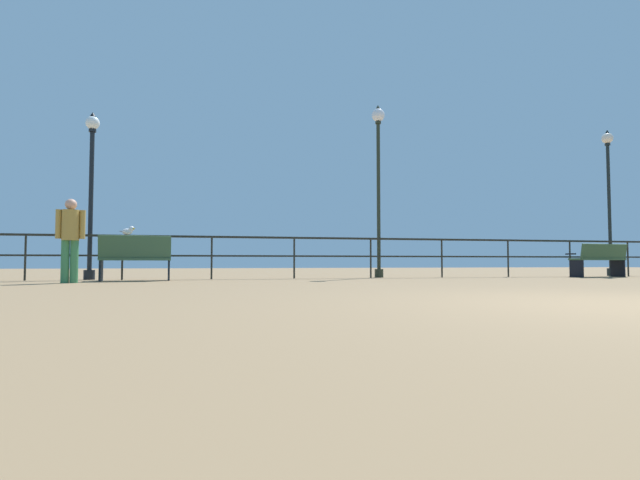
{
  "coord_description": "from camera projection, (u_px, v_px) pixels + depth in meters",
  "views": [
    {
      "loc": [
        -4.0,
        -3.51,
        0.39
      ],
      "look_at": [
        -1.44,
        7.52,
        0.92
      ],
      "focal_mm": 26.92,
      "sensor_mm": 36.0,
      "label": 1
    }
  ],
  "objects": [
    {
      "name": "pier_railing",
      "position": [
        371.0,
        248.0,
        12.14
      ],
      "size": [
        19.71,
        0.05,
        1.02
      ],
      "color": "black",
      "rests_on": "ground_plane"
    },
    {
      "name": "bench_far_left",
      "position": [
        136.0,
        256.0,
        10.16
      ],
      "size": [
        1.47,
        0.74,
        0.96
      ],
      "color": "#33543A",
      "rests_on": "ground_plane"
    },
    {
      "name": "bench_near_left",
      "position": [
        600.0,
        258.0,
        12.81
      ],
      "size": [
        1.57,
        0.76,
        0.88
      ],
      "color": "#355434",
      "rests_on": "ground_plane"
    },
    {
      "name": "lamppost_left",
      "position": [
        91.0,
        180.0,
        10.99
      ],
      "size": [
        0.31,
        0.31,
        3.87
      ],
      "color": "black",
      "rests_on": "ground_plane"
    },
    {
      "name": "lamppost_center",
      "position": [
        378.0,
        165.0,
        12.6
      ],
      "size": [
        0.35,
        0.35,
        4.56
      ],
      "color": "#252C1E",
      "rests_on": "ground_plane"
    },
    {
      "name": "lamppost_right",
      "position": [
        609.0,
        185.0,
        14.22
      ],
      "size": [
        0.31,
        0.31,
        4.35
      ],
      "color": "black",
      "rests_on": "ground_plane"
    },
    {
      "name": "person_by_bench",
      "position": [
        70.0,
        235.0,
        9.16
      ],
      "size": [
        0.51,
        0.31,
        1.61
      ],
      "color": "#377847",
      "rests_on": "ground_plane"
    },
    {
      "name": "seagull_on_rail",
      "position": [
        128.0,
        231.0,
        10.84
      ],
      "size": [
        0.37,
        0.27,
        0.19
      ],
      "color": "white",
      "rests_on": "pier_railing"
    }
  ]
}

